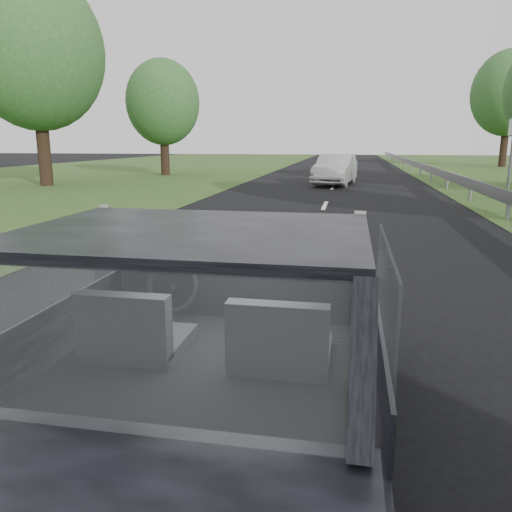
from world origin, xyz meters
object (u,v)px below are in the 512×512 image
at_px(subject_car, 219,338).
at_px(highway_sign, 511,157).
at_px(cat, 268,256).
at_px(other_car, 335,169).

xyz_separation_m(subject_car, highway_sign, (6.19, 16.42, 0.60)).
height_order(subject_car, cat, subject_car).
distance_m(cat, highway_sign, 16.88).
relative_size(subject_car, cat, 7.67).
bearing_deg(other_car, cat, -82.16).
height_order(cat, other_car, other_car).
bearing_deg(highway_sign, other_car, 150.98).
distance_m(subject_car, other_car, 19.40).
bearing_deg(highway_sign, cat, -113.96).
bearing_deg(subject_car, cat, 74.15).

